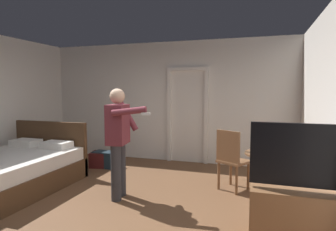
{
  "coord_description": "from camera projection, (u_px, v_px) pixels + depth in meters",
  "views": [
    {
      "loc": [
        2.04,
        -3.37,
        1.63
      ],
      "look_at": [
        0.81,
        0.45,
        1.27
      ],
      "focal_mm": 30.25,
      "sensor_mm": 36.0,
      "label": 1
    }
  ],
  "objects": [
    {
      "name": "ground_plane",
      "position": [
        103.0,
        207.0,
        3.96
      ],
      "size": [
        6.25,
        6.25,
        0.0
      ],
      "primitive_type": "plane",
      "color": "brown"
    },
    {
      "name": "wall_back",
      "position": [
        166.0,
        102.0,
        6.53
      ],
      "size": [
        5.92,
        0.12,
        2.71
      ],
      "primitive_type": "cube",
      "color": "silver",
      "rests_on": "ground_plane"
    },
    {
      "name": "doorway_frame",
      "position": [
        188.0,
        108.0,
        6.31
      ],
      "size": [
        0.93,
        0.08,
        2.13
      ],
      "color": "white",
      "rests_on": "ground_plane"
    },
    {
      "name": "bed",
      "position": [
        16.0,
        169.0,
        4.74
      ],
      "size": [
        1.59,
        1.91,
        1.02
      ],
      "color": "#4C331E",
      "rests_on": "ground_plane"
    },
    {
      "name": "tv_flatscreen",
      "position": [
        305.0,
        207.0,
        3.02
      ],
      "size": [
        1.17,
        0.4,
        1.28
      ],
      "color": "brown",
      "rests_on": "ground_plane"
    },
    {
      "name": "side_table",
      "position": [
        267.0,
        168.0,
        4.21
      ],
      "size": [
        0.65,
        0.65,
        0.7
      ],
      "color": "brown",
      "rests_on": "ground_plane"
    },
    {
      "name": "laptop",
      "position": [
        264.0,
        150.0,
        4.15
      ],
      "size": [
        0.4,
        0.4,
        0.16
      ],
      "color": "black",
      "rests_on": "side_table"
    },
    {
      "name": "bottle_on_table",
      "position": [
        278.0,
        148.0,
        4.06
      ],
      "size": [
        0.06,
        0.06,
        0.24
      ],
      "color": "#153A28",
      "rests_on": "side_table"
    },
    {
      "name": "wooden_chair",
      "position": [
        231.0,
        158.0,
        4.55
      ],
      "size": [
        0.57,
        0.57,
        0.99
      ],
      "color": "brown",
      "rests_on": "ground_plane"
    },
    {
      "name": "person_blue_shirt",
      "position": [
        119.0,
        136.0,
        4.2
      ],
      "size": [
        0.74,
        0.55,
        1.65
      ],
      "color": "#333338",
      "rests_on": "ground_plane"
    },
    {
      "name": "suitcase_dark",
      "position": [
        105.0,
        159.0,
        5.98
      ],
      "size": [
        0.5,
        0.31,
        0.33
      ],
      "primitive_type": "cube",
      "rotation": [
        0.0,
        0.0,
        -0.04
      ],
      "color": "#1E2D38",
      "rests_on": "ground_plane"
    },
    {
      "name": "suitcase_small",
      "position": [
        104.0,
        159.0,
        6.02
      ],
      "size": [
        0.58,
        0.49,
        0.31
      ],
      "primitive_type": "cube",
      "rotation": [
        0.0,
        0.0,
        0.21
      ],
      "color": "#4C1919",
      "rests_on": "ground_plane"
    }
  ]
}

